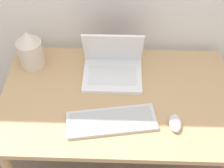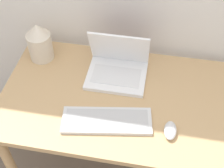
{
  "view_description": "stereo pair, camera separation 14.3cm",
  "coord_description": "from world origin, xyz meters",
  "px_view_note": "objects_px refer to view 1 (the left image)",
  "views": [
    {
      "loc": [
        0.01,
        -0.64,
        1.93
      ],
      "look_at": [
        -0.02,
        0.33,
        0.87
      ],
      "focal_mm": 50.0,
      "sensor_mm": 36.0,
      "label": 1
    },
    {
      "loc": [
        0.15,
        -0.62,
        1.93
      ],
      "look_at": [
        -0.02,
        0.33,
        0.87
      ],
      "focal_mm": 50.0,
      "sensor_mm": 36.0,
      "label": 2
    }
  ],
  "objects_px": {
    "laptop": "(113,66)",
    "keyboard": "(111,121)",
    "mouse": "(175,123)",
    "vase": "(30,49)"
  },
  "relations": [
    {
      "from": "laptop",
      "to": "keyboard",
      "type": "xyz_separation_m",
      "value": [
        0.0,
        -0.31,
        -0.04
      ]
    },
    {
      "from": "mouse",
      "to": "keyboard",
      "type": "bearing_deg",
      "value": 178.69
    },
    {
      "from": "keyboard",
      "to": "mouse",
      "type": "relative_size",
      "value": 4.25
    },
    {
      "from": "laptop",
      "to": "keyboard",
      "type": "height_order",
      "value": "laptop"
    },
    {
      "from": "laptop",
      "to": "vase",
      "type": "relative_size",
      "value": 1.39
    },
    {
      "from": "mouse",
      "to": "laptop",
      "type": "bearing_deg",
      "value": 132.21
    },
    {
      "from": "laptop",
      "to": "mouse",
      "type": "distance_m",
      "value": 0.43
    },
    {
      "from": "keyboard",
      "to": "mouse",
      "type": "height_order",
      "value": "mouse"
    },
    {
      "from": "mouse",
      "to": "vase",
      "type": "xyz_separation_m",
      "value": [
        -0.71,
        0.37,
        0.09
      ]
    },
    {
      "from": "laptop",
      "to": "keyboard",
      "type": "distance_m",
      "value": 0.31
    }
  ]
}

